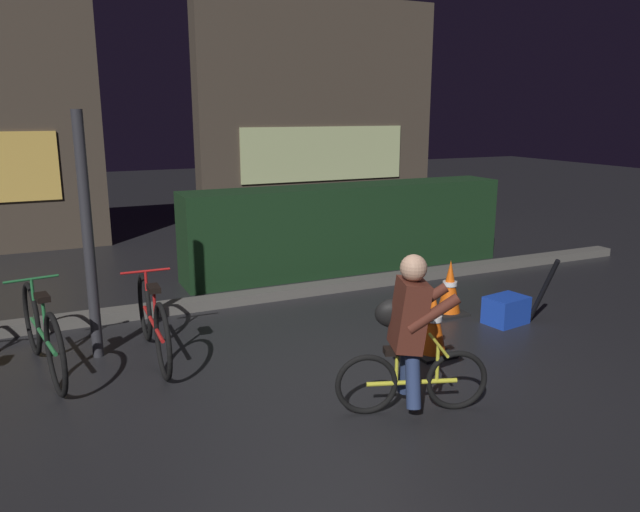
# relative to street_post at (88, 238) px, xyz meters

# --- Properties ---
(ground_plane) EXTENTS (40.00, 40.00, 0.00)m
(ground_plane) POSITION_rel_street_post_xyz_m (1.84, -1.20, -1.14)
(ground_plane) COLOR black
(sidewalk_curb) EXTENTS (12.00, 0.24, 0.12)m
(sidewalk_curb) POSITION_rel_street_post_xyz_m (1.84, 1.00, -1.08)
(sidewalk_curb) COLOR #56544F
(sidewalk_curb) RESTS_ON ground
(hedge_row) EXTENTS (4.80, 0.70, 1.24)m
(hedge_row) POSITION_rel_street_post_xyz_m (3.64, 1.90, -0.52)
(hedge_row) COLOR black
(hedge_row) RESTS_ON ground
(storefront_right) EXTENTS (5.17, 0.54, 4.50)m
(storefront_right) POSITION_rel_street_post_xyz_m (5.07, 6.00, 1.10)
(storefront_right) COLOR #42382D
(storefront_right) RESTS_ON ground
(street_post) EXTENTS (0.10, 0.10, 2.28)m
(street_post) POSITION_rel_street_post_xyz_m (0.00, 0.00, 0.00)
(street_post) COLOR #2D2D33
(street_post) RESTS_ON ground
(parked_bike_left_mid) EXTENTS (0.46, 1.73, 0.81)m
(parked_bike_left_mid) POSITION_rel_street_post_xyz_m (-0.45, -0.20, -0.77)
(parked_bike_left_mid) COLOR black
(parked_bike_left_mid) RESTS_ON ground
(parked_bike_center_left) EXTENTS (0.46, 1.70, 0.78)m
(parked_bike_center_left) POSITION_rel_street_post_xyz_m (0.48, -0.26, -0.78)
(parked_bike_center_left) COLOR black
(parked_bike_center_left) RESTS_ON ground
(traffic_cone_near) EXTENTS (0.36, 0.36, 0.64)m
(traffic_cone_near) POSITION_rel_street_post_xyz_m (2.89, -1.30, -0.83)
(traffic_cone_near) COLOR black
(traffic_cone_near) RESTS_ON ground
(traffic_cone_far) EXTENTS (0.36, 0.36, 0.63)m
(traffic_cone_far) POSITION_rel_street_post_xyz_m (3.76, -0.38, -0.83)
(traffic_cone_far) COLOR black
(traffic_cone_far) RESTS_ON ground
(blue_crate) EXTENTS (0.49, 0.39, 0.30)m
(blue_crate) POSITION_rel_street_post_xyz_m (4.13, -0.90, -0.99)
(blue_crate) COLOR #193DB7
(blue_crate) RESTS_ON ground
(cyclist) EXTENTS (1.14, 0.63, 1.25)m
(cyclist) POSITION_rel_street_post_xyz_m (2.07, -2.14, -0.51)
(cyclist) COLOR black
(cyclist) RESTS_ON ground
(closed_umbrella) EXTENTS (0.09, 0.41, 0.79)m
(closed_umbrella) POSITION_rel_street_post_xyz_m (4.39, -1.15, -0.74)
(closed_umbrella) COLOR black
(closed_umbrella) RESTS_ON ground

